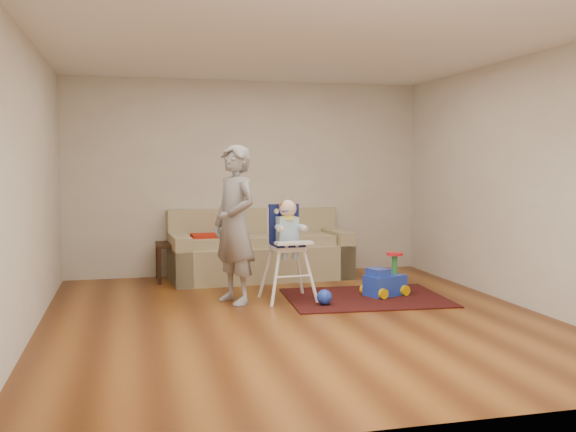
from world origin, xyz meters
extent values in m
plane|color=#52260D|center=(0.00, 0.00, 0.00)|extent=(5.50, 5.50, 0.00)
cube|color=beige|center=(0.00, 2.75, 1.35)|extent=(5.00, 0.04, 2.70)
cube|color=beige|center=(-2.50, 0.00, 1.35)|extent=(0.04, 5.50, 2.70)
cube|color=beige|center=(2.50, 0.00, 1.35)|extent=(0.04, 5.50, 2.70)
cube|color=white|center=(0.00, 0.00, 2.70)|extent=(5.00, 5.50, 0.04)
cube|color=red|center=(-0.57, 2.25, 0.61)|extent=(0.56, 0.38, 0.04)
cube|color=black|center=(1.01, 0.74, 0.01)|extent=(1.89, 1.47, 0.01)
sphere|color=blue|center=(0.43, 0.46, 0.10)|extent=(0.17, 0.17, 0.17)
cylinder|color=blue|center=(0.05, 0.74, 1.03)|extent=(0.02, 0.12, 0.01)
imported|color=gray|center=(-0.49, 0.86, 0.88)|extent=(0.65, 0.76, 1.76)
camera|label=1|loc=(-1.62, -6.13, 1.55)|focal=40.00mm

